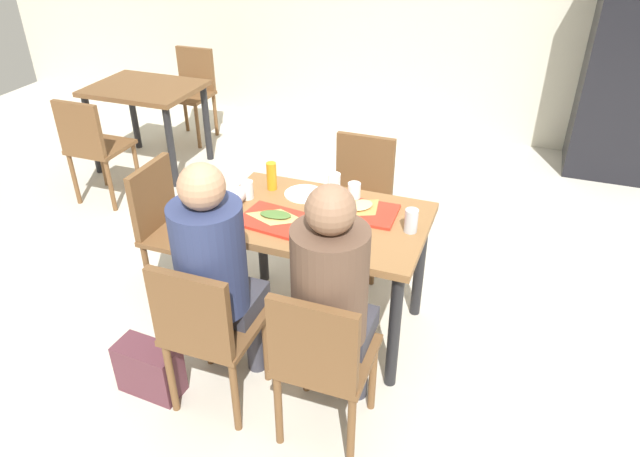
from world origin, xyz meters
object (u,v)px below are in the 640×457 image
chair_near_right (321,358)px  paper_plate_near_edge (338,241)px  plastic_cup_d (354,192)px  soda_can (411,221)px  tray_red_near (276,220)px  plastic_cup_c (247,190)px  person_in_brown_jacket (332,292)px  plastic_cup_a (334,182)px  plastic_cup_b (303,239)px  tray_red_far (362,212)px  pizza_slice_b (361,206)px  person_in_red (216,266)px  background_table (146,100)px  handbag (150,369)px  background_chair_far (192,87)px  chair_far_side (360,193)px  pizza_slice_a (276,216)px  paper_plate_center (304,194)px  chair_left_end (170,222)px  background_chair_near (92,144)px  foil_bundle (236,195)px  drink_fridge (633,62)px  chair_near_left (205,328)px  main_table (320,234)px  condiment_bottle (272,176)px

chair_near_right → paper_plate_near_edge: size_ratio=3.89×
plastic_cup_d → soda_can: 0.42m
tray_red_near → plastic_cup_c: size_ratio=3.60×
soda_can → person_in_brown_jacket: bearing=-107.3°
plastic_cup_a → plastic_cup_b: same height
tray_red_far → pizza_slice_b: size_ratio=1.47×
tray_red_near → paper_plate_near_edge: 0.37m
tray_red_far → soda_can: 0.30m
person_in_red → background_table: size_ratio=1.41×
handbag → background_chair_far: size_ratio=0.37×
chair_far_side → pizza_slice_a: chair_far_side is taller
paper_plate_center → soda_can: (0.64, -0.18, 0.06)m
plastic_cup_d → handbag: (-0.74, -1.00, -0.64)m
pizza_slice_b → plastic_cup_b: plastic_cup_b is taller
chair_left_end → pizza_slice_a: bearing=-8.5°
pizza_slice_b → background_chair_near: bearing=163.9°
chair_near_right → tray_red_far: bearing=95.6°
pizza_slice_a → person_in_red: bearing=-98.7°
tray_red_near → background_chair_far: bearing=129.1°
foil_bundle → drink_fridge: (2.13, 2.87, 0.17)m
chair_far_side → foil_bundle: chair_far_side is taller
chair_near_left → soda_can: (0.75, 0.76, 0.29)m
main_table → paper_plate_near_edge: 0.28m
plastic_cup_d → chair_left_end: bearing=-167.4°
tray_red_near → main_table: bearing=33.0°
plastic_cup_d → plastic_cup_b: bearing=-98.7°
chair_left_end → plastic_cup_d: bearing=12.6°
tray_red_near → soda_can: size_ratio=2.95×
plastic_cup_d → handbag: plastic_cup_d is taller
person_in_red → chair_far_side: bearing=78.4°
paper_plate_near_edge → chair_far_side: bearing=100.0°
person_in_brown_jacket → soda_can: person_in_brown_jacket is taller
foil_bundle → background_chair_far: 2.85m
person_in_red → background_chair_far: size_ratio=1.48×
plastic_cup_c → soda_can: (0.92, -0.04, 0.01)m
soda_can → condiment_bottle: 0.85m
plastic_cup_a → background_chair_far: size_ratio=0.12×
foil_bundle → drink_fridge: 3.58m
soda_can → background_chair_near: (-2.62, 0.79, -0.29)m
chair_left_end → condiment_bottle: size_ratio=5.35×
paper_plate_center → paper_plate_near_edge: size_ratio=1.00×
person_in_red → tray_red_far: 0.85m
plastic_cup_a → drink_fridge: bearing=56.5°
chair_left_end → soda_can: chair_left_end is taller
paper_plate_near_edge → background_table: (-2.31, 1.74, -0.13)m
pizza_slice_a → soda_can: 0.69m
chair_near_left → paper_plate_near_edge: size_ratio=3.89×
background_chair_far → condiment_bottle: bearing=-49.3°
plastic_cup_d → background_chair_far: 3.05m
foil_bundle → background_chair_far: bearing=126.1°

